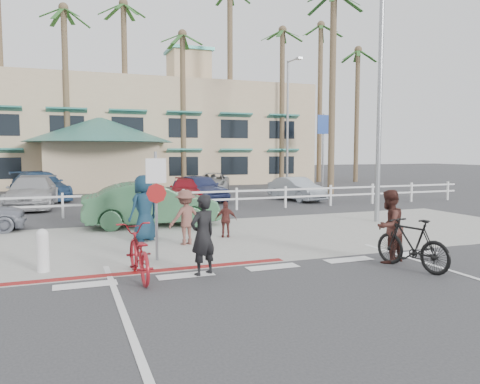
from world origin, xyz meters
name	(u,v)px	position (x,y,z in m)	size (l,w,h in m)	color
ground	(284,274)	(0.00, 0.00, 0.00)	(140.00, 140.00, 0.00)	#333335
bike_path	(336,302)	(0.00, -2.00, 0.00)	(12.00, 16.00, 0.01)	#333335
sidewalk_plaza	(219,238)	(0.00, 4.50, 0.01)	(22.00, 7.00, 0.01)	gray
cross_street	(186,220)	(0.00, 8.50, 0.00)	(40.00, 5.00, 0.01)	#333335
parking_lot	(145,197)	(0.00, 18.00, 0.00)	(50.00, 16.00, 0.01)	#333335
curb_red	(133,273)	(-3.00, 1.20, 0.01)	(7.00, 0.25, 0.02)	maroon
rail_fence	(186,201)	(0.50, 10.50, 0.50)	(29.40, 0.16, 1.00)	silver
building	(142,115)	(2.00, 31.00, 5.65)	(28.00, 16.00, 11.30)	#CEB38C
sign_post	(156,200)	(-2.30, 2.20, 1.45)	(0.50, 0.10, 2.90)	gray
bollard_0	(43,251)	(-4.80, 2.00, 0.47)	(0.26, 0.26, 0.95)	silver
streetlight_0	(380,99)	(6.50, 5.50, 4.50)	(0.60, 2.00, 9.00)	gray
streetlight_1	(287,123)	(12.00, 24.00, 4.75)	(0.60, 2.00, 9.50)	gray
info_sign	(323,149)	(14.00, 22.00, 2.80)	(1.20, 0.16, 5.60)	navy
palm_2	(0,69)	(-8.00, 26.00, 8.00)	(4.00, 4.00, 16.00)	#235621
palm_3	(66,85)	(-4.00, 25.00, 7.00)	(4.00, 4.00, 14.00)	#235621
palm_4	(125,83)	(0.00, 26.00, 7.50)	(4.00, 4.00, 15.00)	#235621
palm_5	(183,98)	(4.00, 25.00, 6.50)	(4.00, 4.00, 13.00)	#235621
palm_6	(230,75)	(8.00, 26.00, 8.50)	(4.00, 4.00, 17.00)	#235621
palm_7	(282,95)	(12.00, 25.00, 7.00)	(4.00, 4.00, 14.00)	#235621
palm_8	(320,93)	(16.00, 26.00, 7.50)	(4.00, 4.00, 15.00)	#235621
palm_9	(357,105)	(19.00, 25.00, 6.50)	(4.00, 4.00, 13.00)	#235621
palm_11	(332,78)	(11.00, 16.00, 7.00)	(4.00, 4.00, 14.00)	#235621
bike_red	(138,253)	(-2.95, 0.77, 0.54)	(0.72, 2.06, 1.08)	maroon
rider_red	(203,235)	(-1.64, 0.54, 0.86)	(0.63, 0.41, 1.71)	black
bike_black	(412,244)	(2.81, -0.62, 0.57)	(0.54, 1.91, 1.15)	black
rider_black	(389,226)	(2.75, 0.10, 0.86)	(0.83, 0.65, 1.72)	#40201B
pedestrian_a	(186,217)	(-1.19, 3.83, 0.77)	(0.99, 0.57, 1.54)	brown
pedestrian_child	(226,220)	(0.21, 4.42, 0.55)	(0.65, 0.27, 1.11)	#5D2924
pedestrian_b	(144,208)	(-2.18, 4.78, 0.97)	(0.94, 0.61, 1.93)	#112B3E
car_white_sedan	(151,204)	(-1.51, 7.40, 0.77)	(1.62, 4.65, 1.53)	#325F3D
lot_car_1	(32,192)	(-5.70, 14.70, 0.73)	(2.03, 5.00, 1.45)	#9C9DA0
lot_car_2	(200,188)	(2.34, 14.77, 0.70)	(1.66, 4.14, 1.41)	navy
lot_car_3	(297,189)	(7.20, 13.23, 0.62)	(1.30, 3.74, 1.23)	#8D97A1
lot_car_4	(39,186)	(-5.55, 18.20, 0.76)	(2.13, 5.24, 1.52)	navy
lot_car_5	(213,182)	(4.71, 20.09, 0.60)	(1.99, 4.32, 1.20)	gray
lot_car_6	(187,190)	(1.60, 14.65, 0.61)	(1.70, 4.17, 1.21)	maroon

